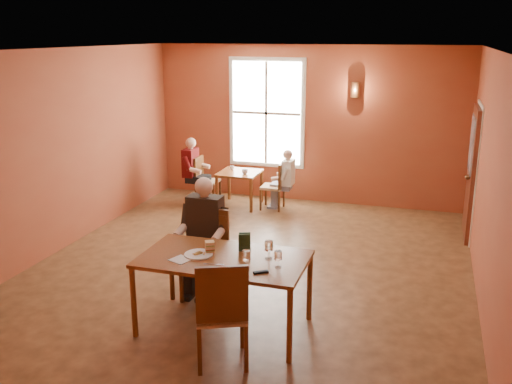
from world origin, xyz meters
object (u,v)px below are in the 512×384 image
(diner_main, at_px, (203,245))
(chair_empty, at_px, (221,310))
(diner_maroon, at_px, (206,172))
(diner_white, at_px, (274,181))
(chair_diner_main, at_px, (204,256))
(second_table, at_px, (240,189))
(chair_diner_maroon, at_px, (208,180))
(main_table, at_px, (224,293))
(chair_diner_white, at_px, (272,186))

(diner_main, height_order, chair_empty, diner_main)
(diner_maroon, bearing_deg, diner_white, 90.00)
(chair_diner_main, xyz_separation_m, second_table, (-0.86, 3.84, -0.22))
(chair_diner_maroon, relative_size, diner_maroon, 0.73)
(main_table, bearing_deg, chair_diner_main, 127.57)
(chair_diner_white, relative_size, diner_white, 0.82)
(diner_main, xyz_separation_m, diner_maroon, (-1.54, 3.87, -0.09))
(chair_empty, height_order, chair_diner_white, chair_empty)
(chair_diner_main, distance_m, chair_empty, 1.47)
(main_table, height_order, chair_diner_main, chair_diner_main)
(diner_main, xyz_separation_m, chair_diner_white, (-0.21, 3.87, -0.27))
(chair_diner_main, relative_size, chair_diner_maroon, 1.22)
(chair_diner_maroon, bearing_deg, diner_main, 21.24)
(main_table, distance_m, chair_diner_maroon, 4.92)
(diner_maroon, bearing_deg, second_table, 90.00)
(diner_main, height_order, second_table, diner_main)
(second_table, height_order, diner_white, diner_white)
(diner_white, bearing_deg, diner_main, -177.40)
(main_table, distance_m, diner_white, 4.55)
(second_table, xyz_separation_m, chair_diner_white, (0.65, 0.00, 0.11))
(main_table, bearing_deg, chair_diner_white, 98.92)
(main_table, height_order, chair_diner_white, chair_diner_white)
(diner_white, distance_m, diner_maroon, 1.36)
(chair_diner_white, distance_m, chair_diner_maroon, 1.30)
(second_table, distance_m, chair_diner_white, 0.66)
(chair_diner_main, bearing_deg, chair_diner_maroon, -68.61)
(chair_empty, xyz_separation_m, chair_diner_maroon, (-2.22, 5.14, -0.11))
(diner_main, height_order, chair_diner_white, diner_main)
(second_table, distance_m, diner_white, 0.71)
(diner_main, distance_m, chair_empty, 1.46)
(diner_white, bearing_deg, chair_diner_maroon, 90.00)
(second_table, bearing_deg, chair_diner_white, 0.00)
(diner_main, bearing_deg, diner_maroon, -68.38)
(second_table, height_order, diner_maroon, diner_maroon)
(chair_diner_main, relative_size, chair_diner_white, 1.24)
(main_table, distance_m, second_table, 4.70)
(chair_empty, height_order, second_table, chair_empty)
(chair_empty, height_order, diner_white, chair_empty)
(chair_diner_main, relative_size, diner_main, 0.77)
(chair_diner_white, height_order, chair_diner_maroon, chair_diner_maroon)
(diner_white, bearing_deg, chair_empty, -170.22)
(main_table, relative_size, diner_main, 1.27)
(main_table, bearing_deg, diner_main, 128.88)
(diner_main, bearing_deg, chair_diner_maroon, -68.76)
(chair_diner_main, xyz_separation_m, chair_empty, (0.71, -1.29, 0.01))
(diner_main, relative_size, chair_diner_white, 1.60)
(chair_diner_main, bearing_deg, chair_empty, 118.77)
(chair_diner_main, xyz_separation_m, diner_white, (-0.18, 3.84, -0.00))
(chair_diner_white, height_order, diner_white, diner_white)
(second_table, xyz_separation_m, diner_white, (0.68, 0.00, 0.21))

